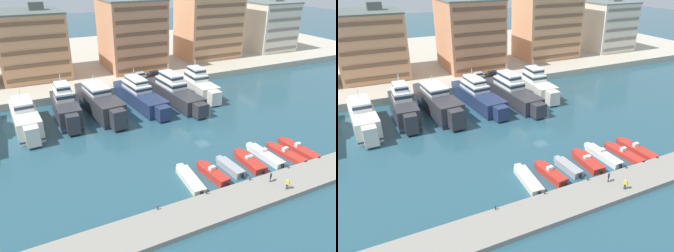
% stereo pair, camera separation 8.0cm
% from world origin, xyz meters
% --- Properties ---
extents(ground_plane, '(400.00, 400.00, 0.00)m').
position_xyz_m(ground_plane, '(0.00, 0.00, 0.00)').
color(ground_plane, '#285160').
extents(quay_promenade, '(180.00, 70.00, 1.73)m').
position_xyz_m(quay_promenade, '(0.00, 62.09, 0.86)').
color(quay_promenade, '#BCB29E').
rests_on(quay_promenade, ground).
extents(pier_dock, '(120.00, 5.52, 0.72)m').
position_xyz_m(pier_dock, '(0.00, -19.87, 0.36)').
color(pier_dock, gray).
rests_on(pier_dock, ground).
extents(yacht_ivory_left, '(5.18, 17.87, 7.43)m').
position_xyz_m(yacht_ivory_left, '(-29.93, 15.88, 2.35)').
color(yacht_ivory_left, silver).
rests_on(yacht_ivory_left, ground).
extents(yacht_charcoal_mid_left, '(4.45, 16.55, 9.17)m').
position_xyz_m(yacht_charcoal_mid_left, '(-22.18, 17.04, 2.76)').
color(yacht_charcoal_mid_left, '#333338').
rests_on(yacht_charcoal_mid_left, ground).
extents(yacht_charcoal_center_left, '(6.65, 21.22, 7.64)m').
position_xyz_m(yacht_charcoal_center_left, '(-15.05, 17.42, 2.47)').
color(yacht_charcoal_center_left, '#333338').
rests_on(yacht_charcoal_center_left, ground).
extents(yacht_navy_center, '(6.65, 22.23, 7.72)m').
position_xyz_m(yacht_navy_center, '(-5.64, 18.28, 2.18)').
color(yacht_navy_center, navy).
rests_on(yacht_navy_center, ground).
extents(yacht_charcoal_center_right, '(6.04, 22.86, 8.27)m').
position_xyz_m(yacht_charcoal_center_right, '(2.16, 16.58, 2.34)').
color(yacht_charcoal_center_right, '#333338').
rests_on(yacht_charcoal_center_right, ground).
extents(yacht_ivory_mid_right, '(5.19, 16.67, 8.44)m').
position_xyz_m(yacht_ivory_mid_right, '(9.42, 17.82, 2.43)').
color(yacht_ivory_mid_right, silver).
rests_on(yacht_ivory_mid_right, ground).
extents(motorboat_cream_far_left, '(2.41, 7.80, 0.94)m').
position_xyz_m(motorboat_cream_far_left, '(-10.26, -13.13, 0.47)').
color(motorboat_cream_far_left, beige).
rests_on(motorboat_cream_far_left, ground).
extents(motorboat_red_left, '(2.33, 6.73, 1.62)m').
position_xyz_m(motorboat_red_left, '(-6.55, -13.38, 0.57)').
color(motorboat_red_left, red).
rests_on(motorboat_red_left, ground).
extents(motorboat_grey_mid_left, '(1.92, 6.04, 1.05)m').
position_xyz_m(motorboat_grey_mid_left, '(-3.18, -13.03, 0.52)').
color(motorboat_grey_mid_left, '#9EA3A8').
rests_on(motorboat_grey_mid_left, ground).
extents(motorboat_red_center_left, '(2.48, 7.11, 1.44)m').
position_xyz_m(motorboat_red_center_left, '(0.57, -13.03, 0.54)').
color(motorboat_red_center_left, red).
rests_on(motorboat_red_center_left, ground).
extents(motorboat_white_center, '(1.96, 8.15, 1.53)m').
position_xyz_m(motorboat_white_center, '(4.08, -12.54, 0.51)').
color(motorboat_white_center, white).
rests_on(motorboat_white_center, ground).
extents(motorboat_red_center_right, '(2.47, 7.87, 1.31)m').
position_xyz_m(motorboat_red_center_right, '(7.85, -13.46, 0.38)').
color(motorboat_red_center_right, red).
rests_on(motorboat_red_center_right, ground).
extents(motorboat_red_mid_right, '(2.31, 8.37, 1.33)m').
position_xyz_m(motorboat_red_mid_right, '(10.84, -13.28, 0.39)').
color(motorboat_red_mid_right, red).
rests_on(motorboat_red_mid_right, ground).
extents(car_silver_far_left, '(4.12, 1.95, 1.80)m').
position_xyz_m(car_silver_far_left, '(-3.74, 30.42, 2.70)').
color(car_silver_far_left, '#B7BCC1').
rests_on(car_silver_far_left, quay_promenade).
extents(car_silver_left, '(4.15, 2.03, 1.80)m').
position_xyz_m(car_silver_left, '(-0.56, 30.96, 2.70)').
color(car_silver_left, '#B7BCC1').
rests_on(car_silver_left, quay_promenade).
extents(car_black_mid_left, '(4.19, 2.10, 1.80)m').
position_xyz_m(car_black_mid_left, '(3.25, 30.45, 2.70)').
color(car_black_mid_left, black).
rests_on(car_black_mid_left, quay_promenade).
extents(apartment_block_left, '(16.92, 17.71, 18.86)m').
position_xyz_m(apartment_block_left, '(-24.61, 46.51, 10.21)').
color(apartment_block_left, tan).
rests_on(apartment_block_left, quay_promenade).
extents(apartment_block_mid_left, '(16.08, 17.20, 21.11)m').
position_xyz_m(apartment_block_mid_left, '(2.08, 43.35, 11.34)').
color(apartment_block_mid_left, tan).
rests_on(apartment_block_mid_left, quay_promenade).
extents(apartment_block_center_left, '(18.85, 13.77, 26.44)m').
position_xyz_m(apartment_block_center_left, '(28.75, 44.74, 14.00)').
color(apartment_block_center_left, tan).
rests_on(apartment_block_center_left, quay_promenade).
extents(apartment_block_center, '(15.39, 14.99, 18.29)m').
position_xyz_m(apartment_block_center, '(53.63, 44.54, 9.94)').
color(apartment_block_center, silver).
rests_on(apartment_block_center, quay_promenade).
extents(pedestrian_near_edge, '(0.42, 0.54, 1.61)m').
position_xyz_m(pedestrian_near_edge, '(0.34, -21.23, 1.67)').
color(pedestrian_near_edge, '#282D3D').
rests_on(pedestrian_near_edge, pier_dock).
extents(pedestrian_mid_deck, '(0.50, 0.42, 1.56)m').
position_xyz_m(pedestrian_mid_deck, '(-0.49, -18.89, 1.64)').
color(pedestrian_mid_deck, '#282D3D').
rests_on(pedestrian_mid_deck, pier_dock).
extents(bollard_west, '(0.20, 0.20, 0.61)m').
position_xyz_m(bollard_west, '(-17.31, -17.36, 1.04)').
color(bollard_west, '#2D2D33').
rests_on(bollard_west, pier_dock).
extents(bollard_west_mid, '(0.20, 0.20, 0.61)m').
position_xyz_m(bollard_west_mid, '(-10.09, -17.36, 1.04)').
color(bollard_west_mid, '#2D2D33').
rests_on(bollard_west_mid, pier_dock).
extents(bollard_east_mid, '(0.20, 0.20, 0.61)m').
position_xyz_m(bollard_east_mid, '(-2.87, -17.36, 1.04)').
color(bollard_east_mid, '#2D2D33').
rests_on(bollard_east_mid, pier_dock).
extents(bollard_east, '(0.20, 0.20, 0.61)m').
position_xyz_m(bollard_east, '(4.35, -17.36, 1.04)').
color(bollard_east, '#2D2D33').
rests_on(bollard_east, pier_dock).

